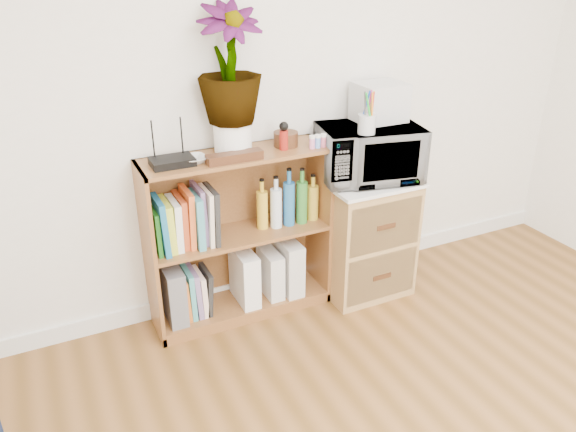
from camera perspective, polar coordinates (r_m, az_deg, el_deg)
skirting_board at (r=3.51m, az=-0.16°, el=-6.19°), size 4.00×0.02×0.10m
bookshelf at (r=3.07m, az=-4.97°, el=-2.13°), size 1.00×0.30×0.95m
wicker_unit at (r=3.37m, az=7.58°, el=-1.98°), size 0.50×0.45×0.70m
microwave at (r=3.16m, az=8.21°, el=6.36°), size 0.61×0.47×0.30m
pen_cup at (r=2.97m, az=8.01°, el=9.24°), size 0.09×0.09×0.10m
small_appliance at (r=3.20m, az=9.27°, el=11.36°), size 0.27×0.22×0.21m
router at (r=2.76m, az=-11.69°, el=5.44°), size 0.20×0.14×0.04m
white_bowl at (r=2.78m, az=-9.61°, el=5.67°), size 0.13×0.13×0.03m
plant_pot at (r=2.87m, az=-5.63°, el=7.91°), size 0.19×0.19×0.16m
potted_plant at (r=2.78m, az=-5.96°, el=15.09°), size 0.32×0.32×0.57m
trinket_box at (r=2.77m, az=-5.45°, el=5.98°), size 0.28×0.07×0.05m
kokeshi_doll at (r=2.92m, az=-0.43°, el=7.72°), size 0.05×0.05×0.10m
wooden_bowl at (r=2.98m, az=-0.23°, el=7.83°), size 0.13×0.13×0.08m
paint_jars at (r=2.96m, az=3.03°, el=7.41°), size 0.10×0.04×0.05m
file_box at (r=3.10m, az=-11.63°, el=-7.61°), size 0.09×0.25×0.32m
magazine_holder_left at (r=3.18m, az=-4.44°, el=-6.09°), size 0.10×0.25×0.31m
magazine_holder_mid at (r=3.25m, az=-1.80°, el=-5.78°), size 0.09×0.22×0.27m
magazine_holder_right at (r=3.27m, az=-0.03°, el=-5.00°), size 0.10×0.26×0.32m
cookbooks at (r=2.92m, az=-10.51°, el=-0.40°), size 0.33×0.20×0.31m
liquor_bottles at (r=3.11m, az=0.63°, el=1.92°), size 0.44×0.07×0.32m
lower_books at (r=3.13m, az=-9.49°, el=-7.59°), size 0.17×0.19×0.28m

